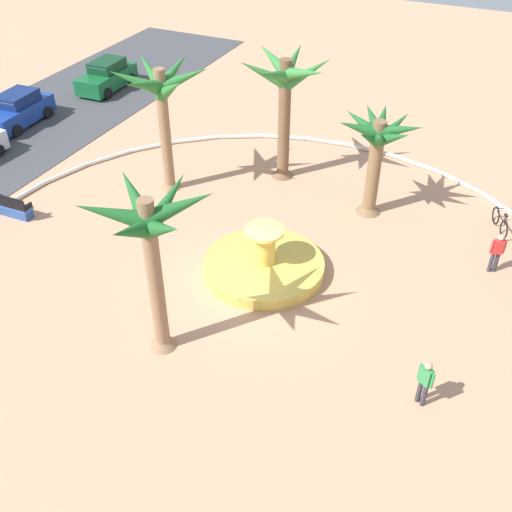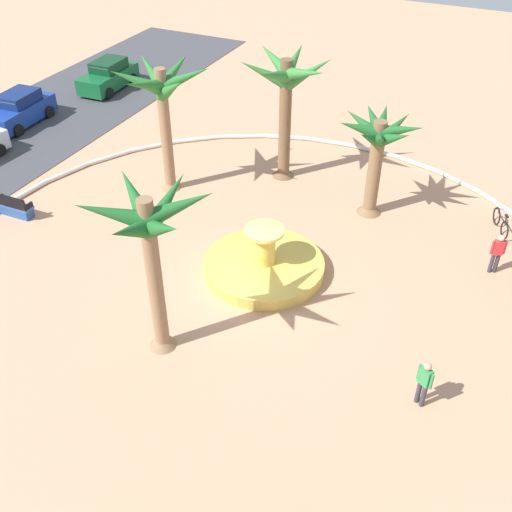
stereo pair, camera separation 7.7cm
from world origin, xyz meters
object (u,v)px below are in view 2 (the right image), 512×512
palm_tree_mid_plaza (286,91)px  bench_north (15,208)px  fountain (264,265)px  parked_car_third (19,110)px  person_cyclist_photo (424,382)px  parked_car_rightmost (108,76)px  palm_tree_near_fountain (150,238)px  palm_tree_far_side (378,143)px  bicycle_red_frame (501,223)px  person_cyclist_helmet (497,252)px  palm_tree_by_curb (162,99)px

palm_tree_mid_plaza → bench_north: size_ratio=3.47×
fountain → parked_car_third: 17.80m
bench_north → palm_tree_mid_plaza: bearing=-48.1°
person_cyclist_photo → parked_car_rightmost: bearing=54.8°
palm_tree_mid_plaza → bench_north: (-7.71, 8.61, -3.65)m
palm_tree_near_fountain → palm_tree_far_side: bearing=-19.3°
bench_north → bicycle_red_frame: bench_north is taller
palm_tree_near_fountain → parked_car_rightmost: size_ratio=1.38×
palm_tree_far_side → bench_north: bearing=116.3°
bench_north → person_cyclist_photo: 17.37m
person_cyclist_helmet → palm_tree_mid_plaza: bearing=71.3°
palm_tree_mid_plaza → fountain: bearing=-162.4°
palm_tree_far_side → bench_north: size_ratio=2.66×
fountain → bicycle_red_frame: 9.66m
palm_tree_by_curb → parked_car_rightmost: palm_tree_by_curb is taller
bicycle_red_frame → palm_tree_mid_plaza: bearing=87.4°
parked_car_third → palm_tree_mid_plaza: bearing=-86.9°
palm_tree_near_fountain → parked_car_third: (10.61, 15.49, -3.31)m
palm_tree_near_fountain → palm_tree_by_curb: palm_tree_by_curb is taller
palm_tree_mid_plaza → palm_tree_far_side: 4.67m
fountain → parked_car_rightmost: 19.57m
palm_tree_by_curb → bicycle_red_frame: palm_tree_by_curb is taller
person_cyclist_photo → palm_tree_near_fountain: bearing=98.3°
person_cyclist_photo → person_cyclist_helmet: bearing=-8.2°
palm_tree_mid_plaza → person_cyclist_photo: (-10.30, -8.56, -3.09)m
palm_tree_near_fountain → parked_car_rightmost: bearing=40.6°
person_cyclist_photo → palm_tree_mid_plaza: bearing=39.7°
bench_north → person_cyclist_helmet: person_cyclist_helmet is taller
fountain → palm_tree_far_side: size_ratio=1.01×
palm_tree_mid_plaza → parked_car_rightmost: bearing=68.9°
bench_north → person_cyclist_helmet: 18.72m
palm_tree_far_side → person_cyclist_helmet: palm_tree_far_side is taller
parked_car_rightmost → fountain: bearing=-127.5°
bicycle_red_frame → person_cyclist_photo: size_ratio=0.99×
palm_tree_mid_plaza → palm_tree_near_fountain: bearing=-175.7°
palm_tree_by_curb → parked_car_third: bearing=77.7°
palm_tree_near_fountain → bench_north: 10.82m
palm_tree_near_fountain → palm_tree_mid_plaza: bearing=4.3°
fountain → palm_tree_by_curb: (3.62, 6.17, 3.82)m
palm_tree_by_curb → palm_tree_mid_plaza: bearing=-52.3°
fountain → parked_car_third: size_ratio=1.06×
palm_tree_far_side → bicycle_red_frame: 5.80m
palm_tree_mid_plaza → person_cyclist_photo: palm_tree_mid_plaza is taller
palm_tree_far_side → person_cyclist_photo: size_ratio=2.66×
parked_car_third → bicycle_red_frame: bearing=-89.1°
fountain → bench_north: (-0.97, 10.74, 0.06)m
fountain → palm_tree_near_fountain: size_ratio=0.78×
parked_car_third → person_cyclist_helmet: bearing=-95.8°
palm_tree_by_curb → parked_car_rightmost: size_ratio=1.38×
palm_tree_near_fountain → parked_car_third: palm_tree_near_fountain is taller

